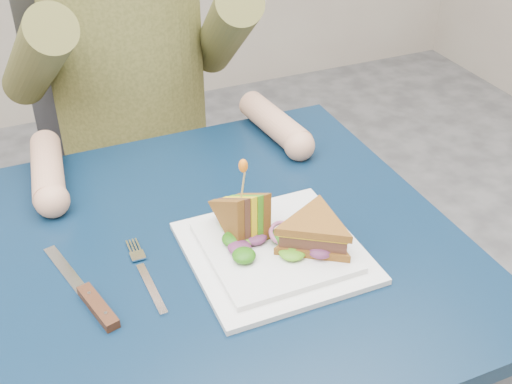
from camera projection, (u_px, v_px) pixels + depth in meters
name	position (u px, v px, depth m)	size (l,w,h in m)	color
table	(223.00, 281.00, 1.07)	(0.75, 0.75, 0.73)	black
chair	(131.00, 148.00, 1.64)	(0.42, 0.40, 0.93)	#47474C
diner	(124.00, 20.00, 1.35)	(0.54, 0.59, 0.74)	brown
plate	(275.00, 250.00, 1.00)	(0.26, 0.26, 0.02)	white
sandwich_flat	(315.00, 232.00, 0.97)	(0.18, 0.18, 0.05)	brown
sandwich_upright	(244.00, 216.00, 0.99)	(0.08, 0.12, 0.12)	brown
fork	(146.00, 276.00, 0.96)	(0.02, 0.18, 0.01)	silver
knife	(92.00, 299.00, 0.91)	(0.07, 0.22, 0.02)	silver
toothpick	(243.00, 182.00, 0.96)	(0.00, 0.00, 0.06)	tan
toothpick_frill	(243.00, 166.00, 0.94)	(0.01, 0.01, 0.02)	orange
lettuce_spill	(275.00, 235.00, 0.99)	(0.15, 0.13, 0.02)	#337A14
onion_ring	(282.00, 233.00, 0.99)	(0.04, 0.04, 0.01)	#9E4C7A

